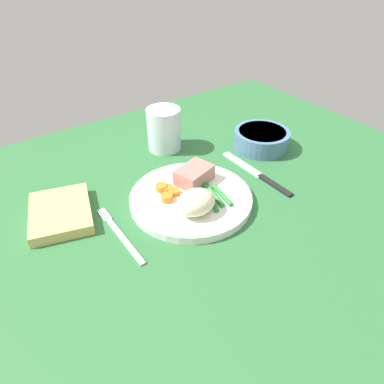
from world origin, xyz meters
TOP-DOWN VIEW (x-y plane):
  - dining_table at (0.00, 0.00)cm, footprint 120.00×90.00cm
  - dinner_plate at (1.17, -0.38)cm, footprint 23.73×23.73cm
  - meat_portion at (4.37, 3.36)cm, footprint 8.47×6.99cm
  - mashed_potatoes at (-0.97, -4.65)cm, footprint 7.32×5.79cm
  - carrot_slices at (-2.37, 3.05)cm, footprint 4.49×5.73cm
  - green_beans at (4.64, -2.56)cm, footprint 5.06×10.06cm
  - fork at (-14.38, -0.63)cm, footprint 1.44×16.60cm
  - knife at (18.41, -0.66)cm, footprint 1.70×20.50cm
  - water_glass at (8.28, 21.03)cm, footprint 7.99×7.99cm
  - salad_bowl at (27.53, 7.66)cm, footprint 13.26×13.26cm
  - napkin at (-21.02, 10.16)cm, footprint 14.04×15.98cm

SIDE VIEW (x-z plane):
  - dining_table at x=0.00cm, z-range 0.00..2.00cm
  - knife at x=18.41cm, z-range 1.88..2.52cm
  - fork at x=-14.38cm, z-range 2.00..2.40cm
  - dinner_plate at x=1.17cm, z-range 2.00..3.60cm
  - napkin at x=-21.02cm, z-range 2.00..4.07cm
  - green_beans at x=4.64cm, z-range 3.57..4.46cm
  - carrot_slices at x=-2.37cm, z-range 3.51..4.81cm
  - salad_bowl at x=27.53cm, z-range 2.28..6.70cm
  - meat_portion at x=4.37cm, z-range 3.60..6.83cm
  - mashed_potatoes at x=-0.97cm, z-range 3.60..8.12cm
  - water_glass at x=8.28cm, z-range 1.25..11.28cm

